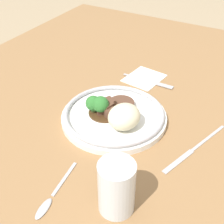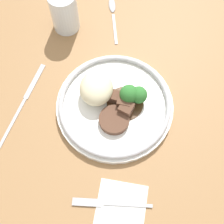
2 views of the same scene
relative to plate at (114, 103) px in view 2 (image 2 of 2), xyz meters
name	(u,v)px [view 2 (image 2 of 2)]	position (x,y,z in m)	size (l,w,h in m)	color
ground_plane	(107,122)	(-0.03, 0.02, -0.05)	(8.00, 8.00, 0.00)	#998466
dining_table	(107,120)	(-0.03, 0.02, -0.04)	(1.48, 1.26, 0.03)	olive
napkin	(120,211)	(-0.24, -0.02, -0.02)	(0.13, 0.12, 0.00)	white
plate	(114,103)	(0.00, 0.00, 0.00)	(0.27, 0.27, 0.07)	white
juice_glass	(64,13)	(0.23, 0.13, 0.03)	(0.07, 0.07, 0.11)	yellow
fork	(104,203)	(-0.22, 0.01, -0.02)	(0.02, 0.17, 0.00)	#ADADB2
knife	(24,101)	(0.01, 0.22, -0.02)	(0.23, 0.08, 0.00)	#ADADB2
spoon	(113,11)	(0.29, 0.01, -0.02)	(0.16, 0.03, 0.01)	#ADADB2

